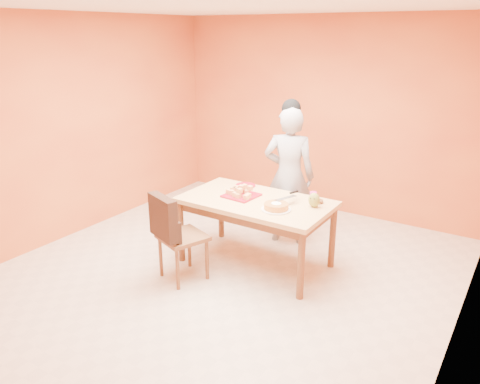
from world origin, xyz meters
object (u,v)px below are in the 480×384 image
Objects in this scene: person at (289,176)px; dining_chair at (181,235)px; egg_ornament at (314,200)px; magenta_glass at (313,197)px; red_dinner_plate at (245,185)px; sponge_cake at (276,206)px; dining_table at (256,208)px; pastry_platter at (241,195)px; checker_tin at (318,201)px.

dining_chair is at bearing 54.41° from person.
dining_chair reaches higher than egg_ornament.
magenta_glass is (0.53, -0.47, -0.02)m from person.
person reaches higher than magenta_glass.
red_dinner_plate is 0.88m from magenta_glass.
sponge_cake is at bearing 54.43° from dining_chair.
egg_ornament is (0.96, -0.20, 0.07)m from red_dinner_plate.
dining_chair reaches higher than magenta_glass.
dining_table is 0.96× the size of person.
person is at bearing 74.89° from pastry_platter.
dining_chair is at bearing -111.39° from pastry_platter.
person is 0.55m from red_dinner_plate.
person is 0.95m from sponge_cake.
red_dinner_plate is 0.94× the size of sponge_cake.
checker_tin is at bearing 24.74° from dining_table.
dining_chair reaches higher than pastry_platter.
person reaches higher than dining_table.
dining_table is 4.79× the size of pastry_platter.
pastry_platter is 0.36m from red_dinner_plate.
dining_table is 10.46× the size of egg_ornament.
magenta_glass is (0.73, 0.27, 0.04)m from pastry_platter.
pastry_platter is at bearing 178.28° from dining_table.
sponge_cake is 0.40m from egg_ornament.
red_dinner_plate is (-0.15, 0.33, -0.00)m from pastry_platter.
dining_chair is 1.41m from egg_ornament.
dining_chair is 3.84× the size of sponge_cake.
sponge_cake is 2.29× the size of checker_tin.
pastry_platter is at bearing 57.53° from person.
pastry_platter is (0.28, 0.71, 0.28)m from dining_chair.
pastry_platter is at bearing -166.92° from egg_ornament.
red_dinner_plate is 2.16× the size of checker_tin.
dining_chair reaches higher than dining_table.
checker_tin is (0.27, 0.42, -0.02)m from sponge_cake.
sponge_cake is at bearing -16.69° from pastry_platter.
person reaches higher than red_dinner_plate.
red_dinner_plate is at bearing 102.95° from dining_chair.
checker_tin is (1.07, 0.97, 0.28)m from dining_chair.
magenta_glass is 0.07m from checker_tin.
checker_tin is (0.94, -0.06, 0.01)m from red_dinner_plate.
checker_tin is at bearing 62.27° from dining_chair.
dining_table is at bearing -43.93° from red_dinner_plate.
magenta_glass is at bearing -3.47° from red_dinner_plate.
dining_table is 14.77× the size of checker_tin.
sponge_cake reaches higher than red_dinner_plate.
dining_chair is at bearing -145.38° from sponge_cake.
person is at bearing 109.65° from sponge_cake.
egg_ornament reaches higher than checker_tin.
sponge_cake is at bearing 92.29° from person.
dining_chair is (-0.47, -0.70, -0.17)m from dining_table.
egg_ornament is at bearing -83.50° from checker_tin.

